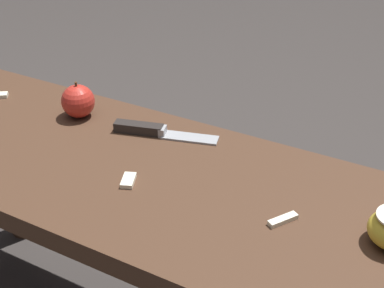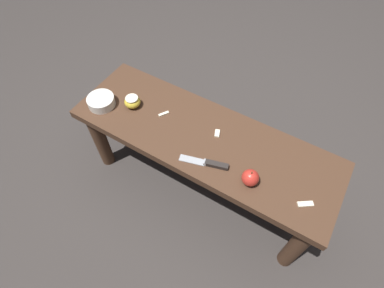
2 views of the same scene
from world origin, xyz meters
name	(u,v)px [view 2 (image 2 of 2)]	position (x,y,z in m)	size (l,w,h in m)	color
ground_plane	(201,184)	(0.00, 0.00, 0.00)	(8.00, 8.00, 0.00)	#383330
wooden_bench	(203,147)	(0.00, 0.00, 0.37)	(1.24, 0.41, 0.46)	#472D1E
knife	(210,164)	(-0.10, 0.12, 0.47)	(0.21, 0.08, 0.02)	#9EA0A5
apple_whole	(250,178)	(-0.27, 0.11, 0.50)	(0.07, 0.07, 0.08)	red
apple_cut	(132,102)	(0.38, 0.02, 0.49)	(0.08, 0.08, 0.05)	gold
apple_slice_near_knife	(217,133)	(-0.05, -0.04, 0.47)	(0.03, 0.05, 0.01)	silver
apple_slice_center	(305,204)	(-0.50, 0.09, 0.47)	(0.06, 0.05, 0.01)	silver
apple_slice_near_bowl	(164,114)	(0.22, -0.01, 0.47)	(0.04, 0.05, 0.01)	silver
bowl	(101,101)	(0.51, 0.09, 0.48)	(0.13, 0.13, 0.05)	silver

